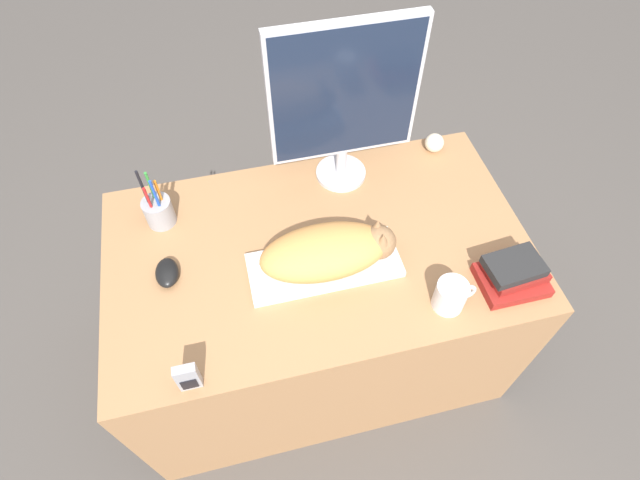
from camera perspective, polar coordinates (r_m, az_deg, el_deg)
name	(u,v)px	position (r m, az deg, el deg)	size (l,w,h in m)	color
ground_plane	(343,437)	(2.09, 2.60, -21.60)	(12.00, 12.00, 0.00)	#4C4742
desk	(319,304)	(1.89, -0.16, -7.33)	(1.34, 0.79, 0.73)	#9E7047
keyboard	(325,265)	(1.53, 0.61, -2.88)	(0.46, 0.18, 0.02)	silver
cat	(332,250)	(1.47, 1.42, -1.18)	(0.41, 0.19, 0.13)	#D18C47
monitor	(345,99)	(1.56, 2.83, 15.78)	(0.47, 0.18, 0.58)	#B7B7BC
computer_mouse	(167,273)	(1.57, -17.08, -3.60)	(0.07, 0.11, 0.04)	black
coffee_mug	(451,295)	(1.48, 14.76, -6.14)	(0.13, 0.09, 0.10)	silver
pen_cup	(159,211)	(1.69, -17.96, 3.21)	(0.09, 0.09, 0.23)	#939399
baseball	(434,143)	(1.90, 12.94, 10.77)	(0.07, 0.07, 0.07)	beige
phone	(188,377)	(1.36, -14.87, -14.94)	(0.06, 0.03, 0.11)	#99999E
book_stack	(513,274)	(1.58, 21.22, -3.63)	(0.19, 0.15, 0.09)	maroon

